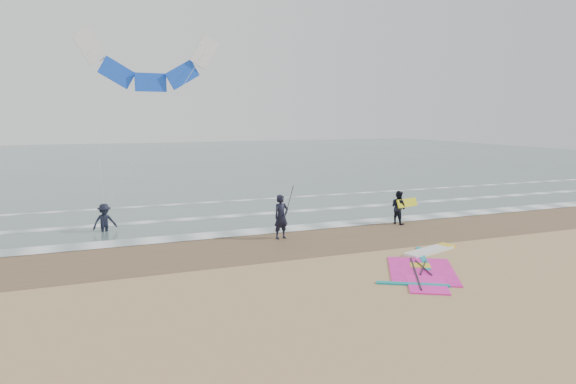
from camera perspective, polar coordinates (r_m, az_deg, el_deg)
name	(u,v)px	position (r m, az deg, el deg)	size (l,w,h in m)	color
ground	(400,283)	(16.20, 12.31, -9.83)	(120.00, 120.00, 0.00)	tan
sea_water	(165,160)	(61.53, -13.47, 3.52)	(120.00, 80.00, 0.02)	#47605E
wet_sand_band	(317,239)	(21.23, 3.22, -5.26)	(120.00, 5.00, 0.01)	brown
foam_waterline	(279,219)	(25.23, -1.02, -2.99)	(120.00, 9.15, 0.02)	white
windsurf_rig	(426,265)	(18.15, 15.04, -7.82)	(5.09, 4.82, 0.12)	white
person_standing	(281,217)	(21.12, -0.76, -2.78)	(0.67, 0.44, 1.84)	black
person_walking	(398,207)	(24.58, 12.18, -1.68)	(0.77, 0.60, 1.58)	black
person_wading	(104,214)	(23.69, -19.74, -2.33)	(1.04, 0.60, 1.61)	black
held_pole	(288,206)	(21.14, 0.00, -1.58)	(0.17, 0.86, 1.82)	black
carried_kiteboard	(407,203)	(24.68, 13.09, -1.17)	(1.30, 0.51, 0.39)	yellow
surf_kite	(150,66)	(26.90, -15.09, 13.35)	(7.03, 3.48, 8.12)	white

